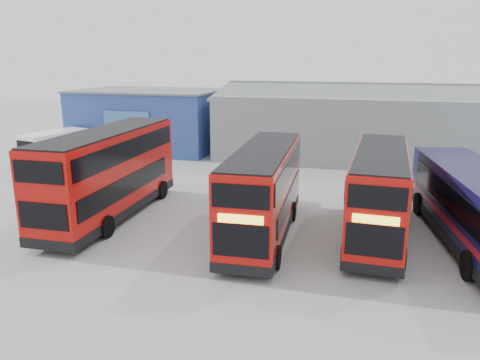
# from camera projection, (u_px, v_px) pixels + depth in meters

# --- Properties ---
(ground_plane) EXTENTS (120.00, 120.00, 0.00)m
(ground_plane) POSITION_uv_depth(u_px,v_px,m) (254.00, 235.00, 21.20)
(ground_plane) COLOR gray
(ground_plane) RESTS_ON ground
(office_block) EXTENTS (12.30, 8.32, 5.12)m
(office_block) POSITION_uv_depth(u_px,v_px,m) (150.00, 119.00, 41.00)
(office_block) COLOR navy
(office_block) RESTS_ON ground
(maintenance_shed) EXTENTS (30.50, 12.00, 5.89)m
(maintenance_shed) POSITION_uv_depth(u_px,v_px,m) (414.00, 125.00, 37.02)
(maintenance_shed) COLOR gray
(maintenance_shed) RESTS_ON ground
(double_decker_left) EXTENTS (2.93, 10.50, 4.40)m
(double_decker_left) POSITION_uv_depth(u_px,v_px,m) (109.00, 175.00, 23.10)
(double_decker_left) COLOR #B50E0A
(double_decker_left) RESTS_ON ground
(double_decker_centre) EXTENTS (2.87, 9.60, 4.01)m
(double_decker_centre) POSITION_uv_depth(u_px,v_px,m) (263.00, 193.00, 20.64)
(double_decker_centre) COLOR #B50E0A
(double_decker_centre) RESTS_ON ground
(double_decker_right) EXTENTS (2.57, 9.37, 3.93)m
(double_decker_right) POSITION_uv_depth(u_px,v_px,m) (378.00, 195.00, 20.52)
(double_decker_right) COLOR #B50E0A
(double_decker_right) RESTS_ON ground
(single_decker_blue) EXTENTS (4.48, 12.04, 3.20)m
(single_decker_blue) POSITION_uv_depth(u_px,v_px,m) (477.00, 211.00, 19.56)
(single_decker_blue) COLOR black
(single_decker_blue) RESTS_ON ground
(panel_van) EXTENTS (3.19, 5.56, 2.29)m
(panel_van) POSITION_uv_depth(u_px,v_px,m) (55.00, 145.00, 36.09)
(panel_van) COLOR white
(panel_van) RESTS_ON ground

